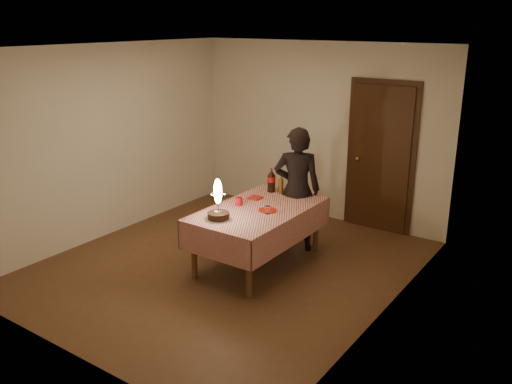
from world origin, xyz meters
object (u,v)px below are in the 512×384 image
Objects in this scene: red_plate at (267,210)px; clear_cup at (268,210)px; birthday_cake at (218,208)px; photographer at (297,189)px; dining_table at (258,216)px; red_cup at (239,201)px; cola_bottle at (271,180)px; amber_bottle_left at (281,184)px.

red_plate is 0.11m from clear_cup.
photographer is at bearing 77.34° from birthday_cake.
dining_table is 19.11× the size of clear_cup.
red_cup is 0.31× the size of cola_bottle.
cola_bottle is at bearing -173.70° from amber_bottle_left.
amber_bottle_left is (0.16, 0.69, 0.07)m from red_cup.
photographer is (-0.01, 0.70, 0.08)m from red_plate.
amber_bottle_left is at bearing 86.86° from birthday_cake.
cola_bottle is at bearing 88.25° from red_cup.
birthday_cake is at bearing -93.14° from amber_bottle_left.
birthday_cake is 0.53m from red_cup.
birthday_cake is 4.74× the size of red_cup.
cola_bottle is 0.37m from photographer.
birthday_cake is (-0.16, -0.57, 0.23)m from dining_table.
red_plate is 2.20× the size of red_cup.
cola_bottle is at bearing 110.04° from dining_table.
photographer is (0.37, 0.74, 0.03)m from red_cup.
red_cup is at bearing -116.77° from photographer.
birthday_cake is 1.21m from amber_bottle_left.
dining_table is at bearing 177.07° from red_plate.
amber_bottle_left is (-0.29, 0.73, 0.07)m from clear_cup.
red_cup is at bearing -91.75° from cola_bottle.
clear_cup is at bearing -25.37° from dining_table.
amber_bottle_left is 0.16× the size of photographer.
clear_cup is (0.35, 0.47, -0.09)m from birthday_cake.
red_plate is at bearing -2.93° from dining_table.
clear_cup is (0.06, -0.08, 0.04)m from red_plate.
birthday_cake is 1.49× the size of cola_bottle.
red_cup is 0.83m from photographer.
red_cup is at bearing -168.49° from dining_table.
red_plate is 0.39m from red_cup.
red_cup is (-0.25, -0.05, 0.15)m from dining_table.
photographer is at bearing 79.83° from dining_table.
photographer reaches higher than birthday_cake.
amber_bottle_left is at bearing 77.19° from red_cup.
red_cup is 0.69m from cola_bottle.
cola_bottle is (0.02, 0.68, 0.10)m from red_cup.
amber_bottle_left is at bearing 6.30° from cola_bottle.
cola_bottle is 0.20× the size of photographer.
photographer is (0.28, 1.25, -0.05)m from birthday_cake.
clear_cup is 0.78m from photographer.
photographer is (0.35, 0.06, -0.07)m from cola_bottle.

